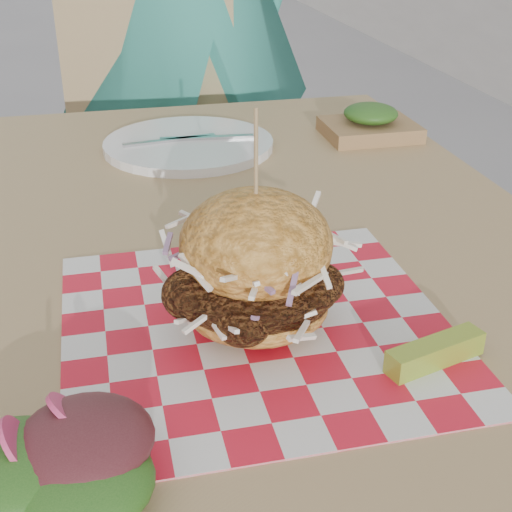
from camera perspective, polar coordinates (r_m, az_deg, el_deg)
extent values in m
cube|color=tan|center=(0.85, -1.98, -0.04)|extent=(0.80, 1.20, 0.04)
cylinder|color=#333338|center=(1.50, -18.77, -4.86)|extent=(0.05, 0.05, 0.71)
cylinder|color=#333338|center=(1.57, 6.60, -2.09)|extent=(0.05, 0.05, 0.71)
cube|color=tan|center=(1.72, -7.33, 4.22)|extent=(0.49, 0.49, 0.04)
cube|color=tan|center=(1.84, -7.39, 13.88)|extent=(0.42, 0.11, 0.50)
cylinder|color=#333338|center=(1.70, -13.34, -5.69)|extent=(0.03, 0.03, 0.43)
cylinder|color=#333338|center=(1.67, -1.05, -5.51)|extent=(0.03, 0.03, 0.43)
cylinder|color=#333338|center=(2.01, -11.74, -0.10)|extent=(0.03, 0.03, 0.43)
cylinder|color=#333338|center=(1.98, -1.41, 0.14)|extent=(0.03, 0.03, 0.43)
cube|color=red|center=(0.68, 0.00, -5.55)|extent=(0.36, 0.36, 0.00)
ellipsoid|color=gold|center=(0.67, 0.00, -3.76)|extent=(0.14, 0.14, 0.05)
ellipsoid|color=brown|center=(0.66, 0.00, -2.37)|extent=(0.15, 0.14, 0.08)
ellipsoid|color=gold|center=(0.64, 0.00, 0.98)|extent=(0.14, 0.14, 0.10)
cylinder|color=tan|center=(0.61, 0.00, 7.04)|extent=(0.00, 0.00, 0.10)
cube|color=#86A42F|center=(0.64, 14.14, -7.48)|extent=(0.10, 0.05, 0.02)
ellipsoid|color=#3F1419|center=(0.54, -12.82, -15.02)|extent=(0.08, 0.08, 0.03)
ellipsoid|color=#1C4D16|center=(0.55, -14.00, -13.62)|extent=(0.08, 0.08, 0.03)
ellipsoid|color=#1C4D16|center=(0.56, -16.48, -13.47)|extent=(0.08, 0.08, 0.03)
ellipsoid|color=#3F1419|center=(0.55, -18.56, -14.63)|extent=(0.08, 0.08, 0.03)
ellipsoid|color=#1C4D16|center=(0.53, -18.73, -16.35)|extent=(0.08, 0.08, 0.03)
ellipsoid|color=#1C4D16|center=(0.52, -16.67, -17.35)|extent=(0.08, 0.08, 0.03)
ellipsoid|color=#3F1419|center=(0.52, -13.95, -16.73)|extent=(0.08, 0.08, 0.03)
cylinder|color=#D23A6D|center=(0.54, -14.51, -12.13)|extent=(0.05, 0.05, 0.04)
cylinder|color=white|center=(1.15, -5.41, 8.88)|extent=(0.27, 0.27, 0.01)
cube|color=silver|center=(1.15, -6.93, 9.18)|extent=(0.15, 0.03, 0.00)
cube|color=silver|center=(1.16, -3.94, 9.43)|extent=(0.15, 0.03, 0.00)
cube|color=olive|center=(1.22, 9.07, 9.95)|extent=(0.15, 0.12, 0.02)
ellipsoid|color=#1C4D16|center=(1.21, 9.17, 11.20)|extent=(0.09, 0.09, 0.03)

